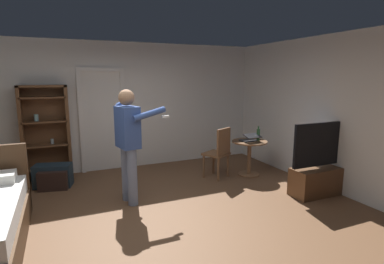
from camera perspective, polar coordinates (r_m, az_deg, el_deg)
name	(u,v)px	position (r m, az deg, el deg)	size (l,w,h in m)	color
ground_plane	(152,221)	(4.39, -7.42, -16.16)	(6.98, 6.98, 0.00)	brown
wall_back	(114,107)	(6.64, -14.35, 4.63)	(6.58, 0.12, 2.66)	silver
wall_right	(333,113)	(5.76, 24.87, 3.16)	(0.12, 5.60, 2.66)	silver
doorway_frame	(102,113)	(6.54, -16.41, 3.50)	(0.93, 0.08, 2.13)	white
bookshelf	(46,129)	(6.38, -25.66, 0.42)	(0.85, 0.32, 1.80)	brown
tv_flatscreen	(321,173)	(5.57, 22.95, -7.09)	(1.23, 0.40, 1.22)	brown
side_table	(249,152)	(6.17, 10.66, -3.67)	(0.69, 0.69, 0.70)	brown
laptop	(250,139)	(6.06, 10.76, -1.25)	(0.34, 0.35, 0.16)	black
bottle_on_table	(258,135)	(6.11, 12.27, -0.51)	(0.06, 0.06, 0.30)	#224A25
wooden_chair	(219,151)	(5.90, 5.12, -3.50)	(0.57, 0.57, 0.99)	brown
person_blue_shirt	(129,138)	(4.74, -11.76, -1.14)	(0.78, 0.60, 1.77)	slate
suitcase_dark	(53,176)	(6.05, -24.52, -7.41)	(0.63, 0.31, 0.41)	#1E2D38
suitcase_small	(55,179)	(5.98, -24.30, -7.99)	(0.49, 0.38, 0.33)	black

